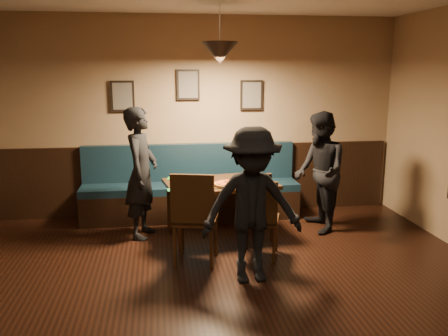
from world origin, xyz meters
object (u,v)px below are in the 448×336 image
Objects in this scene: booth_bench at (191,184)px; tabasco_bottle at (262,178)px; dining_table at (220,209)px; diner_left at (141,173)px; chair_near_left at (196,217)px; diner_front at (252,206)px; soda_glass at (269,180)px; chair_near_right at (260,217)px; diner_right at (320,172)px.

tabasco_bottle is (0.81, -0.86, 0.26)m from booth_bench.
dining_table is 1.07m from diner_left.
chair_near_left is 1.12m from diner_left.
chair_near_left is at bearing 131.25° from diner_front.
soda_glass is (0.54, -0.30, 0.43)m from dining_table.
dining_table is 8.36× the size of soda_glass.
chair_near_right is at bearing -103.56° from tabasco_bottle.
diner_left reaches higher than soda_glass.
diner_left reaches higher than booth_bench.
diner_front is (-1.14, -1.32, -0.01)m from diner_right.
diner_right is 0.82m from soda_glass.
diner_left is at bearing 163.61° from soda_glass.
diner_front reaches higher than dining_table.
booth_bench reaches higher than soda_glass.
diner_right is (1.65, 0.80, 0.26)m from chair_near_left.
dining_table is 0.75m from soda_glass.
diner_left is 1.56m from soda_glass.
soda_glass is at bearing -91.25° from diner_left.
chair_near_right is 0.56× the size of diner_left.
tabasco_bottle is at bearing -83.70° from diner_left.
diner_left is (-0.96, 0.14, 0.46)m from dining_table.
booth_bench is at bearing -30.37° from diner_left.
chair_near_right is at bearing -114.65° from soda_glass.
dining_table is 0.80m from chair_near_right.
diner_front is (0.46, -2.06, 0.27)m from booth_bench.
diner_right is (0.93, 0.75, 0.32)m from chair_near_right.
diner_left is (-1.31, 0.85, 0.36)m from chair_near_right.
dining_table is at bearing 151.07° from soda_glass.
dining_table is (0.31, -0.78, -0.15)m from booth_bench.
chair_near_right is (0.35, -0.71, 0.11)m from dining_table.
chair_near_left is at bearing -158.07° from chair_near_right.
booth_bench is 19.17× the size of soda_glass.
chair_near_right is 1.24m from diner_right.
dining_table is 1.28× the size of chair_near_left.
diner_front reaches higher than chair_near_right.
diner_front reaches higher than chair_near_left.
diner_front is 12.96× the size of tabasco_bottle.
chair_near_right is 0.69m from diner_front.
diner_left is at bearing -91.50° from diner_right.
booth_bench is at bearing 133.28° from tabasco_bottle.
booth_bench is 2.93× the size of chair_near_left.
soda_glass is 1.32× the size of tabasco_bottle.
diner_front is 1.06m from soda_glass.
chair_near_right is 0.59× the size of diner_front.
chair_near_left is 0.67× the size of diner_front.
diner_front is (-0.21, -0.58, 0.31)m from chair_near_right.
diner_right reaches higher than tabasco_bottle.
booth_bench reaches higher than tabasco_bottle.
chair_near_left is (-0.05, -1.53, 0.01)m from booth_bench.
diner_front is 1.25m from tabasco_bottle.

